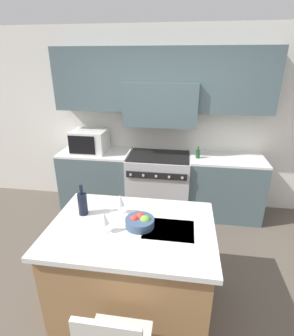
{
  "coord_description": "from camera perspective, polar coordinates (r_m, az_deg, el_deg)",
  "views": [
    {
      "loc": [
        0.36,
        -1.87,
        2.23
      ],
      "look_at": [
        -0.03,
        0.74,
        1.14
      ],
      "focal_mm": 28.0,
      "sensor_mm": 36.0,
      "label": 1
    }
  ],
  "objects": [
    {
      "name": "ground_plane",
      "position": [
        2.93,
        -1.77,
        -27.05
      ],
      "size": [
        10.0,
        10.0,
        0.0
      ],
      "primitive_type": "plane",
      "color": "brown"
    },
    {
      "name": "back_cabinetry",
      "position": [
        3.98,
        3.22,
        12.99
      ],
      "size": [
        10.0,
        0.46,
        2.7
      ],
      "color": "silver",
      "rests_on": "ground_plane"
    },
    {
      "name": "back_counter",
      "position": [
        4.08,
        2.55,
        -3.24
      ],
      "size": [
        3.05,
        0.62,
        0.93
      ],
      "color": "#4C6066",
      "rests_on": "ground_plane"
    },
    {
      "name": "range_stove",
      "position": [
        4.06,
        2.51,
        -3.4
      ],
      "size": [
        0.92,
        0.7,
        0.92
      ],
      "color": "#B7B7BC",
      "rests_on": "ground_plane"
    },
    {
      "name": "microwave",
      "position": [
        4.08,
        -12.36,
        5.76
      ],
      "size": [
        0.51,
        0.44,
        0.33
      ],
      "color": "silver",
      "rests_on": "back_counter"
    },
    {
      "name": "kitchen_island",
      "position": [
        2.62,
        -3.15,
        -20.42
      ],
      "size": [
        1.44,
        1.02,
        0.89
      ],
      "color": "olive",
      "rests_on": "ground_plane"
    },
    {
      "name": "wine_bottle",
      "position": [
        2.52,
        -13.83,
        -7.46
      ],
      "size": [
        0.09,
        0.09,
        0.3
      ],
      "color": "black",
      "rests_on": "kitchen_island"
    },
    {
      "name": "wine_glass_near",
      "position": [
        2.22,
        -9.31,
        -10.82
      ],
      "size": [
        0.08,
        0.08,
        0.19
      ],
      "color": "white",
      "rests_on": "kitchen_island"
    },
    {
      "name": "wine_glass_far",
      "position": [
        2.46,
        -5.88,
        -7.06
      ],
      "size": [
        0.08,
        0.08,
        0.19
      ],
      "color": "white",
      "rests_on": "kitchen_island"
    },
    {
      "name": "fruit_bowl",
      "position": [
        2.32,
        -1.49,
        -11.55
      ],
      "size": [
        0.25,
        0.25,
        0.11
      ],
      "color": "#384C6B",
      "rests_on": "kitchen_island"
    },
    {
      "name": "oil_bottle_on_counter",
      "position": [
        3.81,
        11.03,
        3.08
      ],
      "size": [
        0.06,
        0.06,
        0.17
      ],
      "color": "#194723",
      "rests_on": "back_counter"
    }
  ]
}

